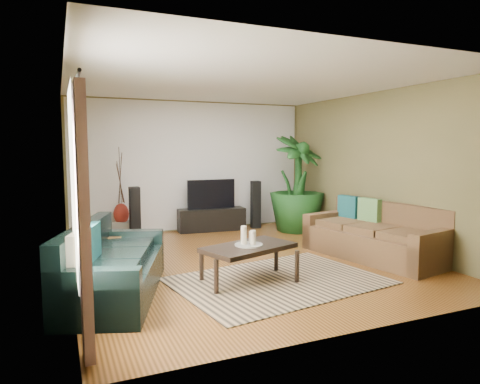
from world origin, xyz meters
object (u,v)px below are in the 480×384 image
coffee_table (249,264)px  potted_plant (297,183)px  sofa_right (374,231)px  side_table (101,254)px  speaker_right (256,205)px  sofa_left (116,261)px  pedestal (122,229)px  television (211,194)px  speaker_left (135,214)px  tv_stand (211,219)px  vase (121,214)px

coffee_table → potted_plant: 3.66m
potted_plant → sofa_right: bearing=-89.9°
side_table → speaker_right: bearing=32.4°
sofa_left → potted_plant: potted_plant is taller
sofa_right → speaker_right: (-0.65, 3.02, 0.08)m
pedestal → side_table: 2.33m
pedestal → speaker_right: bearing=-2.0°
sofa_right → television: size_ratio=2.15×
potted_plant → side_table: (-4.04, -1.52, -0.73)m
sofa_right → speaker_right: 3.09m
sofa_right → coffee_table: bearing=-92.9°
coffee_table → television: (0.70, 3.46, 0.53)m
speaker_left → speaker_right: 2.62m
pedestal → tv_stand: bearing=0.0°
side_table → speaker_left: bearing=67.7°
sofa_right → speaker_left: bearing=-141.8°
sofa_right → speaker_right: speaker_right is taller
sofa_right → speaker_right: bearing=-179.2°
speaker_left → speaker_right: bearing=3.3°
sofa_right → television: bearing=-163.8°
coffee_table → pedestal: (-1.14, 3.46, -0.08)m
television → speaker_right: 1.02m
speaker_right → potted_plant: 1.03m
television → speaker_left: bearing=-168.3°
speaker_right → potted_plant: size_ratio=0.51×
tv_stand → potted_plant: bearing=-19.4°
speaker_right → potted_plant: bearing=-36.5°
sofa_left → sofa_right: 3.99m
speaker_left → potted_plant: potted_plant is taller
vase → pedestal: bearing=0.0°
vase → side_table: size_ratio=0.77×
vase → sofa_right: bearing=-41.9°
tv_stand → side_table: 3.31m
potted_plant → side_table: bearing=-159.5°
side_table → pedestal: bearing=75.6°
coffee_table → sofa_left: bearing=156.5°
sofa_right → tv_stand: sofa_right is taller
tv_stand → television: (-0.00, 0.00, 0.54)m
tv_stand → speaker_right: size_ratio=1.38×
tv_stand → potted_plant: size_ratio=0.70×
sofa_left → coffee_table: size_ratio=1.76×
television → vase: (-1.84, 0.00, -0.31)m
potted_plant → television: bearing=155.5°
sofa_right → speaker_left: 4.28m
sofa_right → speaker_right: size_ratio=2.17×
speaker_right → vase: bearing=-173.7°
speaker_left → sofa_right: bearing=-42.3°
sofa_left → speaker_right: (3.33, 3.23, 0.08)m
tv_stand → sofa_right: bearing=-57.4°
potted_plant → vase: 3.58m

